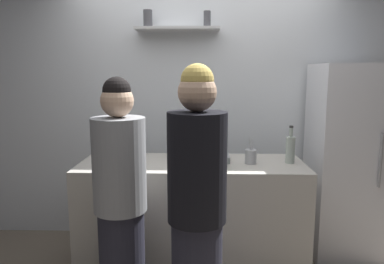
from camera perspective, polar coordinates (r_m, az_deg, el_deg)
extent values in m
cube|color=white|center=(3.64, 1.34, 3.93)|extent=(4.80, 0.10, 2.60)
cube|color=silver|center=(3.50, -2.27, 15.76)|extent=(0.78, 0.22, 0.02)
cylinder|color=#4C4C51|center=(3.54, -6.88, 17.09)|extent=(0.08, 0.08, 0.16)
cylinder|color=#4C4C51|center=(3.50, 2.37, 17.14)|extent=(0.06, 0.06, 0.14)
cube|color=white|center=(3.56, 22.66, -4.18)|extent=(0.58, 0.60, 1.71)
cylinder|color=#99999E|center=(3.32, 27.28, -3.92)|extent=(0.02, 0.02, 0.45)
cube|color=#B7B2A8|center=(3.13, 0.00, -12.93)|extent=(1.82, 0.67, 0.92)
cube|color=gray|center=(3.04, 2.58, -4.00)|extent=(0.34, 0.24, 0.05)
cylinder|color=#B2B2B7|center=(2.97, 9.12, -3.80)|extent=(0.09, 0.09, 0.11)
cylinder|color=silver|center=(2.95, 9.20, -2.76)|extent=(0.04, 0.01, 0.16)
cylinder|color=silver|center=(2.95, 9.01, -2.69)|extent=(0.02, 0.02, 0.17)
cylinder|color=silver|center=(2.95, 9.12, -2.54)|extent=(0.02, 0.02, 0.18)
cylinder|color=silver|center=(2.95, 9.35, -2.69)|extent=(0.02, 0.02, 0.17)
cylinder|color=#B2BFB2|center=(3.04, 15.03, -2.73)|extent=(0.07, 0.07, 0.21)
cylinder|color=#B2BFB2|center=(3.02, 15.14, -0.06)|extent=(0.03, 0.03, 0.08)
cylinder|color=#333333|center=(3.01, 15.18, 0.80)|extent=(0.03, 0.03, 0.02)
cylinder|color=#19471E|center=(2.80, 4.59, -3.66)|extent=(0.08, 0.08, 0.20)
cylinder|color=#19471E|center=(2.77, 4.63, -0.81)|extent=(0.03, 0.03, 0.09)
cylinder|color=black|center=(2.76, 4.65, 0.24)|extent=(0.04, 0.04, 0.02)
cylinder|color=black|center=(3.14, -1.78, -2.03)|extent=(0.07, 0.07, 0.22)
cylinder|color=black|center=(3.11, -1.79, 0.59)|extent=(0.03, 0.03, 0.07)
cylinder|color=gold|center=(3.10, -1.79, 1.42)|extent=(0.03, 0.03, 0.02)
cylinder|color=silver|center=(3.13, -11.50, -2.40)|extent=(0.09, 0.09, 0.20)
cylinder|color=silver|center=(3.11, -11.57, -0.43)|extent=(0.05, 0.05, 0.02)
cylinder|color=blue|center=(3.11, -11.58, -0.09)|extent=(0.06, 0.06, 0.02)
cylinder|color=gray|center=(2.37, -11.25, -5.02)|extent=(0.34, 0.34, 0.60)
sphere|color=#D8AD8C|center=(2.31, -11.57, 4.75)|extent=(0.21, 0.21, 0.21)
sphere|color=black|center=(2.30, -11.62, 6.29)|extent=(0.18, 0.18, 0.18)
cylinder|color=black|center=(2.08, 0.79, -5.50)|extent=(0.34, 0.34, 0.63)
sphere|color=#D8AD8C|center=(2.01, 0.82, 6.21)|extent=(0.22, 0.22, 0.22)
sphere|color=#D8B759|center=(2.01, 0.82, 8.05)|extent=(0.18, 0.18, 0.18)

